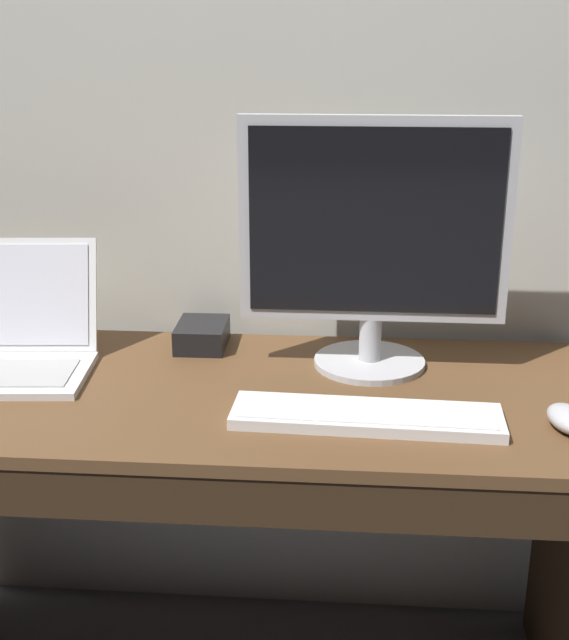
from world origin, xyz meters
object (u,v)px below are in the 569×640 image
Objects in this scene: wired_keyboard at (366,416)px; laptop_white at (10,347)px; computer_mouse at (569,419)px; external_drive_box at (202,335)px; external_monitor at (374,241)px.

laptop_white is at bearing 165.27° from wired_keyboard.
wired_keyboard is (0.71, -0.19, -0.04)m from laptop_white.
computer_mouse is (1.05, -0.19, -0.03)m from laptop_white.
external_drive_box is (-0.35, 0.35, 0.02)m from wired_keyboard.
laptop_white reaches higher than wired_keyboard.
laptop_white is 3.26× the size of computer_mouse.
wired_keyboard is at bearing 165.84° from computer_mouse.
wired_keyboard is 3.44× the size of external_drive_box.
external_drive_box is (0.36, 0.16, -0.02)m from laptop_white.
laptop_white is 0.75m from external_monitor.
external_drive_box is at bearing 23.93° from laptop_white.
laptop_white is at bearing -174.45° from external_monitor.
external_monitor reaches higher than computer_mouse.
laptop_white reaches higher than external_drive_box.
external_monitor reaches higher than laptop_white.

